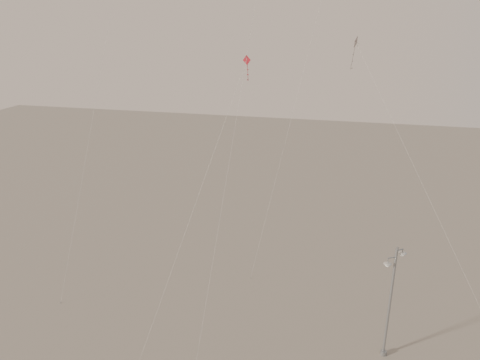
# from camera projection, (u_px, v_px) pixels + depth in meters

# --- Properties ---
(street_lamp) EXTENTS (1.41, 1.15, 8.31)m
(street_lamp) POSITION_uv_depth(u_px,v_px,m) (390.00, 300.00, 30.83)
(street_lamp) COLOR gray
(street_lamp) RESTS_ON ground
(kite_1) EXTENTS (1.57, 16.76, 29.03)m
(kite_1) POSITION_uv_depth(u_px,v_px,m) (253.00, 21.00, 33.36)
(kite_1) COLOR #332B2A
(kite_1) RESTS_ON ground
(kite_3) EXTENTS (6.37, 6.33, 20.01)m
(kite_3) POSITION_uv_depth(u_px,v_px,m) (212.00, 158.00, 27.51)
(kite_3) COLOR maroon
(kite_3) RESTS_ON ground
(kite_4) EXTENTS (11.85, 8.24, 20.71)m
(kite_4) POSITION_uv_depth(u_px,v_px,m) (384.00, 106.00, 33.40)
(kite_4) COLOR #332B2A
(kite_4) RESTS_ON ground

